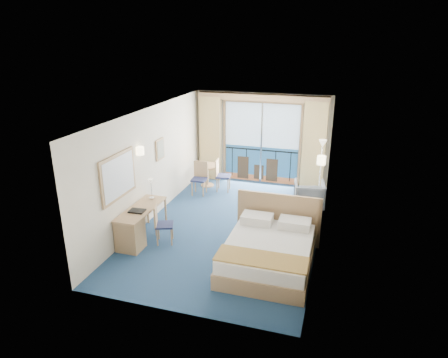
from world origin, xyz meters
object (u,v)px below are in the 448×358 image
nightstand (309,225)px  armchair (309,195)px  round_table (207,170)px  bed (269,251)px  desk (133,230)px  table_chair_a (221,173)px  floor_lamp (322,155)px  table_chair_b (200,176)px  desk_chair (161,222)px

nightstand → armchair: armchair is taller
nightstand → round_table: round_table is taller
bed → armchair: size_ratio=2.76×
bed → nightstand: 1.62m
desk → table_chair_a: size_ratio=1.66×
floor_lamp → table_chair_b: (-3.25, -0.58, -0.74)m
table_chair_b → round_table: bearing=86.5°
table_chair_b → floor_lamp: bearing=6.1°
armchair → table_chair_a: 2.61m
bed → nightstand: (0.62, 1.50, -0.05)m
desk_chair → table_chair_b: bearing=-16.6°
armchair → floor_lamp: 1.15m
armchair → desk_chair: 4.04m
desk_chair → round_table: 3.59m
bed → round_table: size_ratio=3.00×
armchair → table_chair_b: table_chair_b is taller
nightstand → table_chair_a: table_chair_a is taller
desk_chair → nightstand: bearing=-87.7°
floor_lamp → desk_chair: (-3.06, -3.52, -0.77)m
nightstand → table_chair_a: bearing=142.8°
desk_chair → table_chair_a: (0.30, 3.33, 0.03)m
nightstand → table_chair_a: size_ratio=0.57×
nightstand → armchair: 1.59m
desk → table_chair_b: size_ratio=1.65×
bed → floor_lamp: floor_lamp is taller
armchair → desk_chair: size_ratio=0.89×
nightstand → desk: size_ratio=0.34×
round_table → desk_chair: bearing=-86.8°
bed → table_chair_b: bearing=129.3°
nightstand → floor_lamp: bearing=88.9°
desk → desk_chair: size_ratio=1.77×
desk → desk_chair: desk_chair is taller
nightstand → desk_chair: bearing=-157.3°
nightstand → desk_chair: (-3.02, -1.26, 0.23)m
floor_lamp → bed: bearing=-100.0°
round_table → floor_lamp: bearing=-1.2°
bed → desk_chair: 2.42m
nightstand → armchair: bearing=95.7°
desk_chair → desk: bearing=104.5°
nightstand → table_chair_b: table_chair_b is taller
nightstand → desk_chair: size_ratio=0.61×
bed → table_chair_b: size_ratio=2.30×
floor_lamp → table_chair_b: size_ratio=1.80×
desk → table_chair_a: bearing=77.9°
desk → table_chair_b: table_chair_b is taller
armchair → table_chair_a: table_chair_a is taller
armchair → table_chair_b: (-3.05, 0.09, 0.17)m
nightstand → desk_chair: 3.28m
table_chair_a → round_table: bearing=54.7°
armchair → floor_lamp: size_ratio=0.46×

